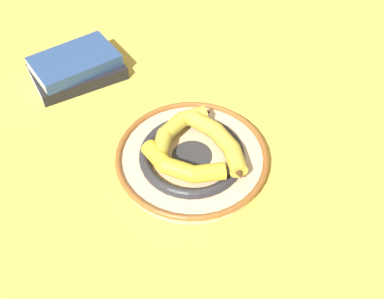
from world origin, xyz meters
TOP-DOWN VIEW (x-y plane):
  - ground_plane at (0.00, 0.00)m, footprint 2.80×2.80m
  - decorative_bowl at (-0.02, -0.02)m, footprint 0.30×0.30m
  - banana_a at (-0.06, 0.01)m, footprint 0.10×0.16m
  - banana_b at (-0.03, -0.08)m, footprint 0.18×0.08m
  - banana_c at (0.04, -0.00)m, footprint 0.14×0.15m
  - book_stack at (-0.35, 0.16)m, footprint 0.24×0.24m

SIDE VIEW (x-z plane):
  - ground_plane at x=0.00m, z-range 0.00..0.00m
  - decorative_bowl at x=-0.02m, z-range 0.00..0.03m
  - book_stack at x=-0.35m, z-range 0.00..0.06m
  - banana_a at x=-0.06m, z-range 0.03..0.07m
  - banana_b at x=-0.03m, z-range 0.03..0.07m
  - banana_c at x=0.04m, z-range 0.03..0.07m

